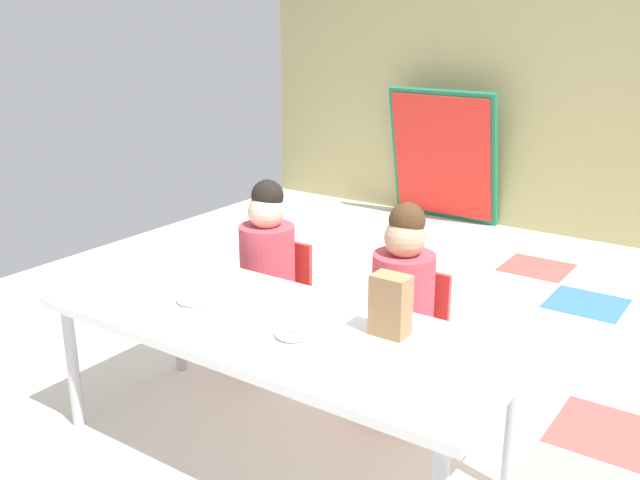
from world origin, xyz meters
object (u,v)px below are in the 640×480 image
object	(u,v)px
seated_child_near_camera	(268,257)
paper_bag_brown	(391,305)
paper_plate_center_table	(259,315)
craft_table	(274,332)
paper_plate_near_edge	(193,303)
seated_child_middle_seat	(404,289)
folded_activity_table	(443,156)
donut_powdered_on_plate	(192,298)
donut_powdered_loose	(293,332)

from	to	relation	value
seated_child_near_camera	paper_bag_brown	bearing A→B (deg)	-26.42
seated_child_near_camera	paper_plate_center_table	xyz separation A→B (m)	(0.42, -0.58, 0.02)
craft_table	seated_child_near_camera	distance (m)	0.77
paper_bag_brown	paper_plate_near_edge	world-z (taller)	paper_bag_brown
seated_child_middle_seat	folded_activity_table	world-z (taller)	folded_activity_table
paper_plate_center_table	donut_powdered_on_plate	size ratio (longest dim) A/B	1.49
seated_child_middle_seat	paper_plate_center_table	size ratio (longest dim) A/B	5.10
paper_plate_near_edge	donut_powdered_on_plate	world-z (taller)	donut_powdered_on_plate
seated_child_middle_seat	paper_bag_brown	bearing A→B (deg)	-67.87
seated_child_middle_seat	paper_bag_brown	xyz separation A→B (m)	(0.18, -0.45, 0.13)
craft_table	paper_plate_center_table	world-z (taller)	paper_plate_center_table
paper_plate_near_edge	folded_activity_table	bearing A→B (deg)	99.31
seated_child_near_camera	folded_activity_table	world-z (taller)	folded_activity_table
paper_plate_near_edge	paper_plate_center_table	world-z (taller)	same
paper_plate_center_table	donut_powdered_loose	size ratio (longest dim) A/B	1.44
seated_child_near_camera	folded_activity_table	size ratio (longest dim) A/B	0.84
paper_plate_near_edge	seated_child_near_camera	bearing A→B (deg)	102.31
paper_bag_brown	paper_plate_center_table	xyz separation A→B (m)	(-0.48, -0.14, -0.11)
seated_child_near_camera	paper_plate_center_table	size ratio (longest dim) A/B	5.10
folded_activity_table	donut_powdered_on_plate	world-z (taller)	folded_activity_table
seated_child_near_camera	seated_child_middle_seat	size ratio (longest dim) A/B	1.00
craft_table	donut_powdered_loose	distance (m)	0.17
paper_plate_center_table	donut_powdered_on_plate	xyz separation A→B (m)	(-0.28, -0.06, 0.02)
craft_table	paper_bag_brown	size ratio (longest dim) A/B	8.15
craft_table	paper_plate_near_edge	size ratio (longest dim) A/B	9.97
seated_child_middle_seat	donut_powdered_on_plate	distance (m)	0.87
paper_plate_near_edge	donut_powdered_loose	size ratio (longest dim) A/B	1.44
craft_table	paper_plate_near_edge	bearing A→B (deg)	-170.65
donut_powdered_on_plate	craft_table	bearing A→B (deg)	9.35
craft_table	folded_activity_table	distance (m)	3.50
seated_child_near_camera	paper_plate_center_table	world-z (taller)	seated_child_near_camera
donut_powdered_on_plate	donut_powdered_loose	size ratio (longest dim) A/B	0.96
paper_bag_brown	donut_powdered_on_plate	distance (m)	0.79
folded_activity_table	donut_powdered_loose	world-z (taller)	folded_activity_table
donut_powdered_on_plate	seated_child_near_camera	bearing A→B (deg)	102.31
seated_child_near_camera	paper_bag_brown	xyz separation A→B (m)	(0.90, -0.45, 0.13)
donut_powdered_loose	paper_plate_near_edge	bearing A→B (deg)	178.60
paper_bag_brown	paper_plate_near_edge	xyz separation A→B (m)	(-0.76, -0.20, -0.11)
donut_powdered_on_plate	seated_child_middle_seat	bearing A→B (deg)	48.15
seated_child_near_camera	folded_activity_table	distance (m)	2.82
folded_activity_table	paper_plate_near_edge	bearing A→B (deg)	-80.69
seated_child_middle_seat	donut_powdered_loose	bearing A→B (deg)	-97.39
donut_powdered_on_plate	paper_bag_brown	bearing A→B (deg)	14.58
seated_child_middle_seat	donut_powdered_loose	distance (m)	0.66
seated_child_middle_seat	seated_child_near_camera	bearing A→B (deg)	180.00
seated_child_near_camera	folded_activity_table	xyz separation A→B (m)	(-0.42, 2.79, -0.02)
paper_bag_brown	craft_table	bearing A→B (deg)	-161.07
seated_child_middle_seat	paper_plate_near_edge	distance (m)	0.86
paper_plate_center_table	donut_powdered_on_plate	world-z (taller)	donut_powdered_on_plate
folded_activity_table	donut_powdered_on_plate	bearing A→B (deg)	-80.69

